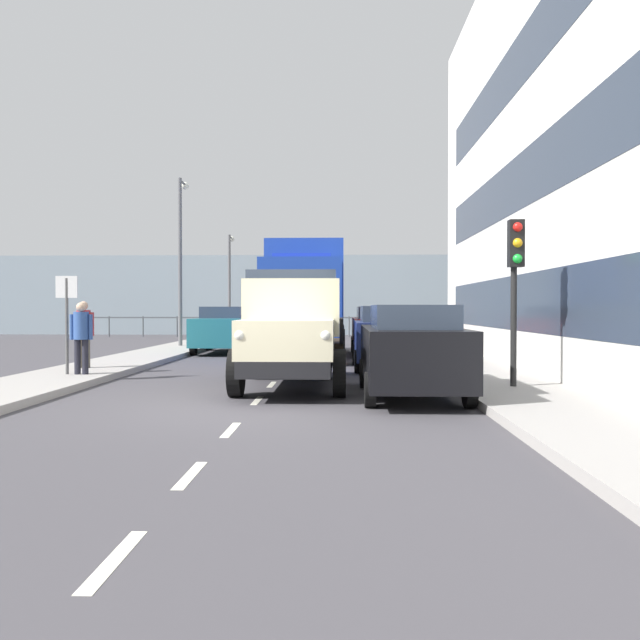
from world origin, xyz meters
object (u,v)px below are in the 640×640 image
Objects in this scene: car_navy_kerbside_1 at (389,336)px; car_teal_oppositeside_0 at (225,329)px; street_sign at (67,307)px; car_black_kerbside_near at (411,349)px; car_red_kerbside_2 at (377,330)px; lorry_cargo_blue at (307,296)px; pedestrian_couple_a at (84,329)px; truck_vintage_cream at (293,332)px; pedestrian_in_dark_coat at (81,332)px; lamp_post_promenade at (181,247)px; traffic_light_near at (515,266)px; lamp_post_far at (230,274)px.

car_teal_oppositeside_0 is (5.63, -6.40, 0.00)m from car_navy_kerbside_1.
car_navy_kerbside_1 is 1.71× the size of street_sign.
car_red_kerbside_2 is (0.00, -11.19, -0.00)m from car_black_kerbside_near.
pedestrian_couple_a is (5.35, 6.04, -0.93)m from lorry_cargo_blue.
lorry_cargo_blue is 1.86× the size of car_black_kerbside_near.
truck_vintage_cream is at bearing 91.06° from lorry_cargo_blue.
car_black_kerbside_near is 5.72m from car_navy_kerbside_1.
pedestrian_couple_a reaches higher than pedestrian_in_dark_coat.
lamp_post_promenade is (5.33, -4.16, 2.09)m from lorry_cargo_blue.
street_sign is (7.58, 3.16, 0.79)m from car_navy_kerbside_1.
pedestrian_in_dark_coat is (7.25, 8.64, 0.22)m from car_red_kerbside_2.
lorry_cargo_blue is 1.86× the size of car_red_kerbside_2.
pedestrian_couple_a is at bearing -20.81° from traffic_light_near.
pedestrian_in_dark_coat is at bearing -19.36° from car_black_kerbside_near.
car_teal_oppositeside_0 is at bearing 134.08° from lamp_post_promenade.
lamp_post_promenade is at bearing -37.96° from lorry_cargo_blue.
car_teal_oppositeside_0 is at bearing -65.08° from car_black_kerbside_near.
pedestrian_couple_a is at bearing 48.47° from lorry_cargo_blue.
car_teal_oppositeside_0 is 0.79× the size of lamp_post_far.
car_black_kerbside_near is at bearing 151.98° from pedestrian_couple_a.
car_navy_kerbside_1 is 0.67× the size of lamp_post_far.
lamp_post_far is at bearing -90.62° from lamp_post_promenade.
car_red_kerbside_2 is at bearing -103.03° from truck_vintage_cream.
lamp_post_promenade reaches higher than car_teal_oppositeside_0.
lamp_post_far is (7.69, -14.35, 2.72)m from car_red_kerbside_2.
lorry_cargo_blue is 10.79m from traffic_light_near.
lamp_post_far is (5.21, -15.33, 1.54)m from lorry_cargo_blue.
car_navy_kerbside_1 is 8.25m from street_sign.
street_sign is (7.58, -2.56, 0.79)m from car_black_kerbside_near.
car_red_kerbside_2 is at bearing 170.59° from car_teal_oppositeside_0.
lamp_post_far is at bearing -77.53° from truck_vintage_cream.
lamp_post_far is at bearing -89.74° from street_sign.
car_red_kerbside_2 is at bearing 118.18° from lamp_post_far.
car_teal_oppositeside_0 is at bearing -56.78° from traffic_light_near.
street_sign is (5.11, 7.65, -0.39)m from lorry_cargo_blue.
lorry_cargo_blue is at bearing 21.62° from car_red_kerbside_2.
lamp_post_promenade reaches higher than pedestrian_couple_a.
street_sign is (7.58, 8.63, 0.79)m from car_red_kerbside_2.
traffic_light_near reaches higher than car_navy_kerbside_1.
traffic_light_near is at bearing 100.68° from car_red_kerbside_2.
lamp_post_far is 2.55× the size of street_sign.
street_sign is at bearing 56.27° from lorry_cargo_blue.
traffic_light_near is 0.47× the size of lamp_post_promenade.
lorry_cargo_blue is at bearing -131.53° from pedestrian_couple_a.
truck_vintage_cream is 1.28× the size of car_black_kerbside_near.
pedestrian_couple_a is (7.83, -4.17, 0.25)m from car_black_kerbside_near.
truck_vintage_cream is 5.47m from street_sign.
lorry_cargo_blue is at bearing 108.78° from lamp_post_far.
street_sign is (-0.24, 1.61, 0.54)m from pedestrian_couple_a.
car_navy_kerbside_1 is at bearing 90.00° from car_red_kerbside_2.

